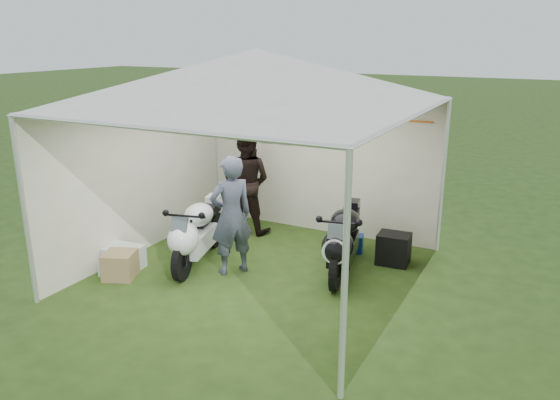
% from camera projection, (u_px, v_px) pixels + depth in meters
% --- Properties ---
extents(ground, '(80.00, 80.00, 0.00)m').
position_uv_depth(ground, '(258.00, 273.00, 7.53)').
color(ground, '#263D14').
rests_on(ground, ground).
extents(canopy_tent, '(5.66, 5.66, 3.00)m').
position_uv_depth(canopy_tent, '(257.00, 83.00, 6.82)').
color(canopy_tent, silver).
rests_on(canopy_tent, ground).
extents(motorcycle_white, '(0.72, 1.77, 0.89)m').
position_uv_depth(motorcycle_white, '(196.00, 232.00, 7.69)').
color(motorcycle_white, black).
rests_on(motorcycle_white, ground).
extents(motorcycle_black, '(0.65, 1.81, 0.90)m').
position_uv_depth(motorcycle_black, '(343.00, 239.00, 7.40)').
color(motorcycle_black, black).
rests_on(motorcycle_black, ground).
extents(paddock_stand, '(0.39, 0.29, 0.27)m').
position_uv_depth(paddock_stand, '(351.00, 243.00, 8.27)').
color(paddock_stand, '#1334B2').
rests_on(paddock_stand, ground).
extents(person_dark_jacket, '(0.90, 0.73, 1.71)m').
position_uv_depth(person_dark_jacket, '(246.00, 182.00, 8.92)').
color(person_dark_jacket, black).
rests_on(person_dark_jacket, ground).
extents(person_blue_jacket, '(0.67, 0.72, 1.65)m').
position_uv_depth(person_blue_jacket, '(231.00, 216.00, 7.34)').
color(person_blue_jacket, '#535873').
rests_on(person_blue_jacket, ground).
extents(equipment_box, '(0.47, 0.39, 0.45)m').
position_uv_depth(equipment_box, '(394.00, 249.00, 7.80)').
color(equipment_box, black).
rests_on(equipment_box, ground).
extents(crate_0, '(0.53, 0.43, 0.32)m').
position_uv_depth(crate_0, '(124.00, 258.00, 7.65)').
color(crate_0, silver).
rests_on(crate_0, ground).
extents(crate_1, '(0.52, 0.52, 0.36)m').
position_uv_depth(crate_1, '(120.00, 265.00, 7.36)').
color(crate_1, '#92764D').
rests_on(crate_1, ground).
extents(crate_2, '(0.31, 0.27, 0.21)m').
position_uv_depth(crate_2, '(112.00, 268.00, 7.45)').
color(crate_2, silver).
rests_on(crate_2, ground).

